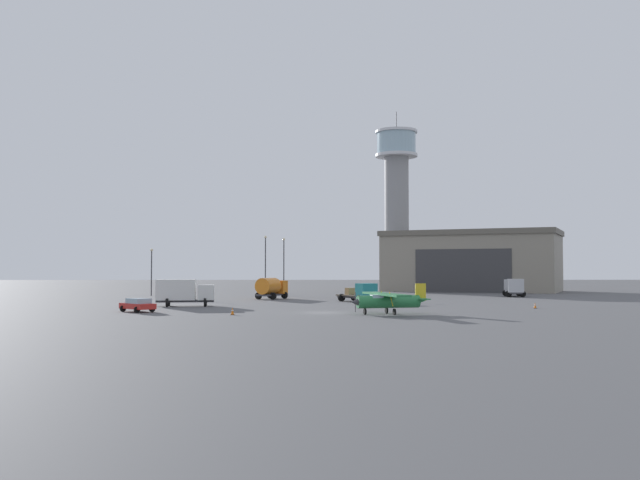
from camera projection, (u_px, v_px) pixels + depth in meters
name	position (u px, v px, depth m)	size (l,w,h in m)	color
ground_plane	(323.00, 313.00, 69.77)	(400.00, 400.00, 0.00)	#545456
control_tower	(397.00, 196.00, 144.78)	(8.66, 8.66, 36.91)	gray
hangar	(472.00, 261.00, 135.68)	(37.01, 29.80, 11.58)	gray
airplane_green	(389.00, 300.00, 67.21)	(7.76, 9.94, 2.93)	#287A42
truck_fuel_tanker_orange	(271.00, 287.00, 100.45)	(4.64, 6.19, 3.04)	#38383D
truck_box_silver	(514.00, 287.00, 109.12)	(3.72, 6.24, 2.79)	#38383D
truck_flatbed_teal	(361.00, 293.00, 91.23)	(5.22, 6.91, 2.46)	#38383D
truck_box_white	(183.00, 292.00, 81.19)	(6.81, 3.79, 3.11)	#38383D
car_red	(138.00, 305.00, 70.68)	(4.18, 4.21, 1.37)	red
light_post_west	(265.00, 260.00, 116.95)	(0.44, 0.44, 9.87)	#38383D
light_post_east	(151.00, 267.00, 113.00)	(0.44, 0.44, 7.58)	#38383D
light_post_centre	(284.00, 261.00, 118.19)	(0.44, 0.44, 9.52)	#38383D
traffic_cone_near_left	(535.00, 306.00, 77.04)	(0.36, 0.36, 0.63)	black
traffic_cone_near_right	(232.00, 311.00, 66.16)	(0.36, 0.36, 0.73)	black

